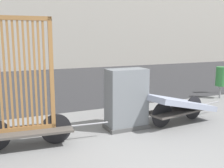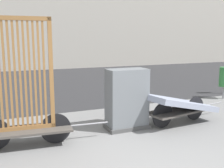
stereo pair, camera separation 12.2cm
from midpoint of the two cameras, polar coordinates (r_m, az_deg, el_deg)
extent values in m
cube|color=#2D2D30|center=(11.64, -12.68, 0.36)|extent=(56.00, 9.83, 0.01)
cube|color=#4C4742|center=(4.84, -17.55, -9.60)|extent=(1.62, 0.71, 0.04)
cylinder|color=black|center=(4.87, -11.44, -9.46)|extent=(0.55, 0.08, 0.55)
cylinder|color=gray|center=(4.96, -4.18, -8.68)|extent=(0.70, 0.09, 0.03)
cube|color=olive|center=(4.83, -17.58, -8.98)|extent=(1.01, 0.16, 0.07)
cube|color=olive|center=(4.59, -18.80, 13.43)|extent=(1.01, 0.16, 0.07)
cube|color=olive|center=(4.64, -12.36, 2.24)|extent=(0.08, 0.08, 1.92)
cube|color=olive|center=(4.64, -22.57, 1.71)|extent=(0.04, 0.05, 1.85)
cube|color=olive|center=(4.63, -21.59, 1.76)|extent=(0.04, 0.05, 1.85)
cube|color=olive|center=(4.63, -20.62, 1.81)|extent=(0.04, 0.05, 1.85)
cube|color=olive|center=(4.62, -19.64, 1.87)|extent=(0.04, 0.05, 1.85)
cube|color=olive|center=(4.62, -18.66, 1.92)|extent=(0.04, 0.05, 1.85)
cube|color=olive|center=(4.62, -17.68, 1.97)|extent=(0.04, 0.05, 1.85)
cube|color=olive|center=(4.62, -16.70, 2.02)|extent=(0.04, 0.05, 1.85)
cube|color=olive|center=(4.62, -15.72, 2.07)|extent=(0.04, 0.05, 1.85)
cube|color=olive|center=(4.62, -14.74, 2.12)|extent=(0.04, 0.05, 1.85)
cube|color=olive|center=(4.63, -13.77, 2.17)|extent=(0.04, 0.05, 1.85)
cube|color=#4C4742|center=(6.03, 15.08, -5.64)|extent=(1.65, 0.83, 0.04)
cylinder|color=black|center=(6.42, 18.15, -5.05)|extent=(0.54, 0.13, 0.55)
cylinder|color=black|center=(5.68, 11.58, -6.67)|extent=(0.54, 0.13, 0.55)
cylinder|color=gray|center=(6.90, 21.45, -4.06)|extent=(0.69, 0.15, 0.03)
cube|color=#8C93A8|center=(5.99, 15.16, -3.97)|extent=(1.83, 1.09, 0.52)
cube|color=#4C4C4C|center=(5.63, 3.82, -9.14)|extent=(0.89, 0.50, 0.08)
cube|color=slate|center=(5.46, 3.89, -3.28)|extent=(0.83, 0.44, 1.26)
cylinder|color=gray|center=(8.98, 23.47, -1.72)|extent=(0.06, 0.06, 0.39)
camera|label=1|loc=(0.06, -89.31, 0.12)|focal=42.00mm
camera|label=2|loc=(0.06, 90.69, -0.12)|focal=42.00mm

